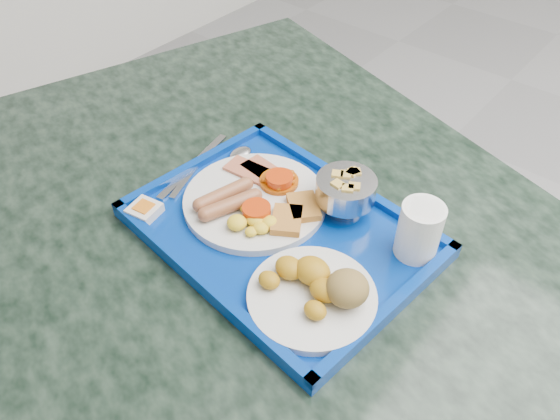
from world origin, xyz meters
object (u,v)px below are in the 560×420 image
(table, at_px, (281,323))
(main_plate, at_px, (257,201))
(tray, at_px, (280,231))
(fruit_bowl, at_px, (346,190))
(bread_plate, at_px, (317,290))
(juice_cup, at_px, (420,229))

(table, height_order, main_plate, main_plate)
(tray, relative_size, fruit_bowl, 5.00)
(bread_plate, bearing_deg, fruit_bowl, 113.50)
(main_plate, bearing_deg, tray, -13.87)
(bread_plate, bearing_deg, tray, 150.46)
(table, bearing_deg, fruit_bowl, 69.95)
(tray, distance_m, bread_plate, 0.14)
(tray, xyz_separation_m, juice_cup, (0.18, 0.09, 0.05))
(table, bearing_deg, main_plate, 160.90)
(bread_plate, bearing_deg, main_plate, 155.23)
(fruit_bowl, distance_m, juice_cup, 0.13)
(table, height_order, fruit_bowl, fruit_bowl)
(tray, relative_size, juice_cup, 5.38)
(fruit_bowl, height_order, juice_cup, juice_cup)
(tray, bearing_deg, table, -41.63)
(main_plate, height_order, juice_cup, juice_cup)
(table, xyz_separation_m, tray, (-0.01, 0.01, 0.22))
(table, height_order, bread_plate, bread_plate)
(main_plate, bearing_deg, fruit_bowl, 36.82)
(juice_cup, bearing_deg, bread_plate, -109.81)
(tray, relative_size, main_plate, 2.04)
(juice_cup, bearing_deg, fruit_bowl, 177.07)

